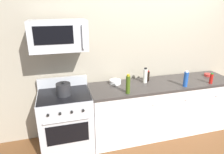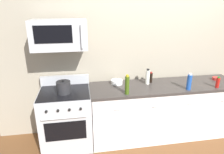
{
  "view_description": "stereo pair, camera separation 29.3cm",
  "coord_description": "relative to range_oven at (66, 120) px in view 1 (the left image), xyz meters",
  "views": [
    {
      "loc": [
        -1.63,
        -2.7,
        2.13
      ],
      "look_at": [
        -0.89,
        -0.05,
        1.13
      ],
      "focal_mm": 31.73,
      "sensor_mm": 36.0,
      "label": 1
    },
    {
      "loc": [
        -1.34,
        -2.77,
        2.13
      ],
      "look_at": [
        -0.89,
        -0.05,
        1.13
      ],
      "focal_mm": 31.73,
      "sensor_mm": 36.0,
      "label": 2
    }
  ],
  "objects": [
    {
      "name": "back_wall",
      "position": [
        1.6,
        0.41,
        0.88
      ],
      "size": [
        5.55,
        0.1,
        2.7
      ],
      "primitive_type": "cube",
      "color": "#9E937F",
      "rests_on": "ground_plane"
    },
    {
      "name": "counter_unit",
      "position": [
        1.6,
        -0.0,
        -0.01
      ],
      "size": [
        2.46,
        0.66,
        0.92
      ],
      "color": "white",
      "rests_on": "ground_plane"
    },
    {
      "name": "ground_plane",
      "position": [
        1.6,
        -0.0,
        -0.47
      ],
      "size": [
        6.66,
        6.66,
        0.0
      ],
      "primitive_type": "plane",
      "color": "brown"
    },
    {
      "name": "bowl_white_ceramic",
      "position": [
        0.83,
        0.17,
        0.49
      ],
      "size": [
        0.19,
        0.19,
        0.07
      ],
      "color": "white",
      "rests_on": "countertop_slab"
    },
    {
      "name": "bottle_soy_sauce_dark",
      "position": [
        1.39,
        0.15,
        0.54
      ],
      "size": [
        0.06,
        0.06,
        0.18
      ],
      "color": "black",
      "rests_on": "countertop_slab"
    },
    {
      "name": "bottle_vinegar_white",
      "position": [
        1.32,
        0.09,
        0.57
      ],
      "size": [
        0.07,
        0.07,
        0.25
      ],
      "color": "silver",
      "rests_on": "countertop_slab"
    },
    {
      "name": "bottle_hot_sauce_red",
      "position": [
        2.34,
        -0.23,
        0.53
      ],
      "size": [
        0.05,
        0.05,
        0.17
      ],
      "color": "#B21914",
      "rests_on": "countertop_slab"
    },
    {
      "name": "bottle_soda_blue",
      "position": [
        1.86,
        -0.23,
        0.57
      ],
      "size": [
        0.07,
        0.07,
        0.26
      ],
      "color": "#1E4CA5",
      "rests_on": "countertop_slab"
    },
    {
      "name": "stockpot",
      "position": [
        -0.0,
        -0.05,
        0.54
      ],
      "size": [
        0.2,
        0.2,
        0.21
      ],
      "color": "#262628",
      "rests_on": "range_oven"
    },
    {
      "name": "microwave",
      "position": [
        0.0,
        0.04,
        1.28
      ],
      "size": [
        0.74,
        0.44,
        0.4
      ],
      "color": "#B7BABF"
    },
    {
      "name": "bowl_red_small",
      "position": [
        2.55,
        0.07,
        0.47
      ],
      "size": [
        0.13,
        0.13,
        0.04
      ],
      "color": "#B72D28",
      "rests_on": "countertop_slab"
    },
    {
      "name": "bottle_olive_oil",
      "position": [
        0.9,
        -0.24,
        0.59
      ],
      "size": [
        0.06,
        0.06,
        0.29
      ],
      "color": "#385114",
      "rests_on": "countertop_slab"
    },
    {
      "name": "range_oven",
      "position": [
        0.0,
        0.0,
        0.0
      ],
      "size": [
        0.76,
        0.69,
        1.07
      ],
      "color": "#B7BABF",
      "rests_on": "ground_plane"
    }
  ]
}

